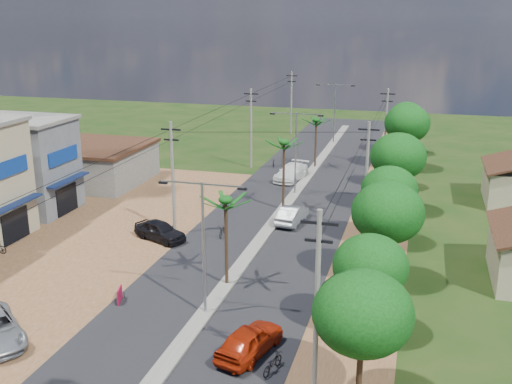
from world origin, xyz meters
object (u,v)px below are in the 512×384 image
(car_parked_dark, at_px, (160,231))
(moto_rider_east, at_px, (272,364))
(car_white_far, at_px, (291,173))
(roadside_sign, at_px, (120,295))
(car_red_near, at_px, (250,341))
(car_silver_mid, at_px, (292,215))

(car_parked_dark, height_order, moto_rider_east, car_parked_dark)
(car_white_far, xyz_separation_m, roadside_sign, (-4.00, -30.16, -0.34))
(car_red_near, xyz_separation_m, moto_rider_east, (1.51, -1.23, -0.32))
(car_parked_dark, relative_size, roadside_sign, 3.99)
(car_white_far, bearing_deg, car_parked_dark, -97.19)
(car_red_near, bearing_deg, moto_rider_east, 155.83)
(car_parked_dark, distance_m, moto_rider_east, 19.62)
(car_white_far, bearing_deg, roadside_sign, -87.95)
(car_red_near, xyz_separation_m, roadside_sign, (-9.19, 3.44, -0.31))
(car_parked_dark, xyz_separation_m, roadside_sign, (2.00, -10.27, -0.29))
(roadside_sign, bearing_deg, car_red_near, -37.13)
(car_silver_mid, relative_size, car_parked_dark, 1.01)
(car_white_far, xyz_separation_m, moto_rider_east, (6.70, -34.83, -0.35))
(roadside_sign, bearing_deg, car_parked_dark, 84.42)
(moto_rider_east, relative_size, roadside_sign, 1.57)
(car_silver_mid, distance_m, moto_rider_east, 21.85)
(car_parked_dark, bearing_deg, car_white_far, 5.76)
(car_silver_mid, bearing_deg, moto_rider_east, 106.51)
(car_red_near, height_order, moto_rider_east, car_red_near)
(car_white_far, height_order, roadside_sign, car_white_far)
(car_red_near, relative_size, moto_rider_east, 2.61)
(car_red_near, relative_size, car_parked_dark, 1.03)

